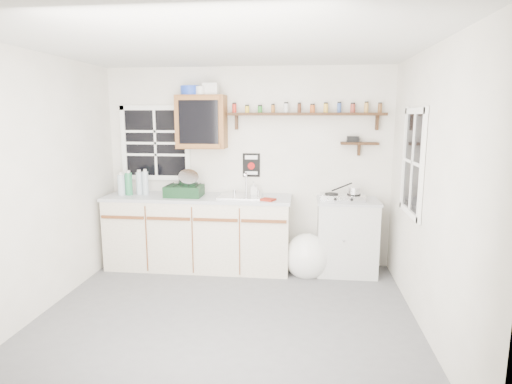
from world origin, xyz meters
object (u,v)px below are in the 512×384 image
Objects in this scene: upper_cabinet at (202,122)px; hotplate at (342,197)px; main_cabinet at (199,232)px; right_cabinet at (347,236)px; spice_shelf at (306,113)px; dish_rack at (185,188)px.

upper_cabinet reaches higher than hotplate.
main_cabinet is 1.37m from upper_cabinet.
right_cabinet is 0.48× the size of spice_shelf.
right_cabinet is at bearing -3.76° from upper_cabinet.
dish_rack is at bearing -136.38° from upper_cabinet.
main_cabinet is at bearing -103.68° from upper_cabinet.
right_cabinet is 2.26m from upper_cabinet.
upper_cabinet is 1.29m from spice_shelf.
right_cabinet is at bearing 1.10° from dish_rack.
main_cabinet is 1.21× the size of spice_shelf.
right_cabinet is 1.57m from spice_shelf.
spice_shelf is at bearing 9.18° from main_cabinet.
main_cabinet is 5.16× the size of dish_rack.
hotplate is at bearing 0.18° from main_cabinet.
upper_cabinet is 1.22× the size of hotplate.
main_cabinet is 3.55× the size of upper_cabinet.
upper_cabinet is (0.03, 0.14, 1.36)m from main_cabinet.
upper_cabinet is 0.84m from dish_rack.
hotplate is (1.77, 0.01, 0.48)m from main_cabinet.
upper_cabinet is 1.95m from hotplate.
dish_rack is (-1.98, -0.05, 0.57)m from right_cabinet.
upper_cabinet reaches higher than dish_rack.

